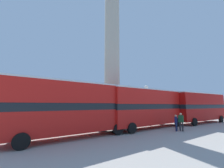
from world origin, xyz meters
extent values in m
plane|color=#ADA89E|center=(0.00, 0.00, 0.00)|extent=(200.00, 200.00, 0.00)
cube|color=#A39E8E|center=(0.00, 0.00, 0.47)|extent=(6.07, 6.07, 0.95)
cube|color=#A39E8E|center=(0.00, 0.00, 1.42)|extent=(4.37, 4.37, 0.95)
cylinder|color=#A39E8E|center=(0.00, 0.00, 10.91)|extent=(2.19, 2.19, 18.03)
cube|color=red|center=(1.53, -5.33, 1.34)|extent=(11.21, 2.85, 1.68)
cube|color=black|center=(1.53, -5.33, 2.45)|extent=(11.21, 2.80, 0.55)
cube|color=red|center=(1.53, -5.33, 3.51)|extent=(11.21, 2.85, 1.56)
cube|color=silver|center=(1.53, -5.33, 4.34)|extent=(11.21, 2.85, 0.12)
cylinder|color=black|center=(5.38, -3.96, 0.50)|extent=(1.01, 0.33, 1.00)
cylinder|color=black|center=(5.47, -6.44, 0.50)|extent=(1.01, 0.33, 1.00)
cylinder|color=black|center=(-2.41, -4.23, 0.50)|extent=(1.01, 0.33, 1.00)
cylinder|color=black|center=(-2.32, -6.70, 0.50)|extent=(1.01, 0.33, 1.00)
cube|color=red|center=(-7.53, -5.37, 1.37)|extent=(10.67, 3.03, 1.73)
cube|color=black|center=(-7.53, -5.37, 2.51)|extent=(10.67, 2.98, 0.55)
cube|color=red|center=(-7.53, -5.37, 3.58)|extent=(10.67, 3.03, 1.59)
cube|color=silver|center=(-7.53, -5.37, 4.43)|extent=(10.67, 3.03, 0.12)
cylinder|color=black|center=(-3.89, -3.92, 0.50)|extent=(1.01, 0.34, 1.00)
cylinder|color=black|center=(-3.78, -6.49, 0.50)|extent=(1.01, 0.34, 1.00)
cylinder|color=black|center=(-11.28, -4.25, 0.50)|extent=(1.01, 0.34, 1.00)
cylinder|color=black|center=(-11.17, -6.82, 0.50)|extent=(1.01, 0.34, 1.00)
cube|color=#A80F0C|center=(11.26, -6.23, 1.31)|extent=(10.52, 2.92, 1.63)
cube|color=black|center=(11.26, -6.23, 2.40)|extent=(10.52, 2.87, 0.55)
cube|color=#A80F0C|center=(11.26, -6.23, 3.45)|extent=(10.52, 2.92, 1.54)
cube|color=silver|center=(11.26, -6.23, 4.27)|extent=(10.52, 2.92, 0.12)
cylinder|color=black|center=(14.95, -5.09, 0.50)|extent=(1.01, 0.34, 1.00)
cylinder|color=black|center=(14.86, -7.63, 0.50)|extent=(1.01, 0.34, 1.00)
cylinder|color=black|center=(7.65, -4.83, 0.50)|extent=(1.01, 0.34, 1.00)
cylinder|color=black|center=(7.56, -7.37, 0.50)|extent=(1.01, 0.34, 1.00)
cube|color=#A39E8E|center=(-8.78, 5.33, 1.47)|extent=(3.96, 2.99, 2.95)
ellipsoid|color=brown|center=(-8.78, 5.33, 4.47)|extent=(2.43, 1.24, 1.03)
cone|color=brown|center=(-7.66, 5.43, 4.94)|extent=(1.05, 0.66, 1.09)
cylinder|color=brown|center=(-8.78, 5.33, 5.44)|extent=(0.36, 0.36, 0.90)
sphere|color=brown|center=(-8.78, 5.33, 6.03)|extent=(0.28, 0.28, 0.28)
cylinder|color=brown|center=(-8.06, 5.68, 3.45)|extent=(0.20, 0.20, 1.00)
cylinder|color=brown|center=(-8.01, 5.11, 3.45)|extent=(0.20, 0.20, 1.00)
cylinder|color=brown|center=(-9.56, 5.54, 3.45)|extent=(0.20, 0.20, 1.00)
cylinder|color=brown|center=(-9.50, 4.98, 3.45)|extent=(0.20, 0.20, 1.00)
cylinder|color=black|center=(3.11, -3.60, 0.20)|extent=(0.31, 0.31, 0.40)
cylinder|color=black|center=(3.11, -3.60, 2.36)|extent=(0.14, 0.14, 4.72)
sphere|color=white|center=(3.11, -3.60, 4.98)|extent=(0.52, 0.52, 0.52)
cylinder|color=#192347|center=(2.37, -8.25, 0.40)|extent=(0.14, 0.14, 0.79)
cylinder|color=#192347|center=(2.15, -8.32, 0.40)|extent=(0.14, 0.14, 0.79)
cube|color=#191E51|center=(2.26, -8.28, 1.11)|extent=(0.46, 0.29, 0.63)
sphere|color=tan|center=(2.26, -8.28, 1.53)|extent=(0.21, 0.21, 0.21)
cylinder|color=#28282D|center=(2.73, -8.68, 0.44)|extent=(0.14, 0.14, 0.89)
cylinder|color=#28282D|center=(2.68, -8.43, 0.44)|extent=(0.14, 0.14, 0.89)
cube|color=#1E4C28|center=(2.70, -8.55, 1.24)|extent=(0.29, 0.51, 0.70)
sphere|color=tan|center=(2.70, -8.55, 1.71)|extent=(0.24, 0.24, 0.24)
camera|label=1|loc=(-11.91, -17.50, 2.65)|focal=24.00mm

